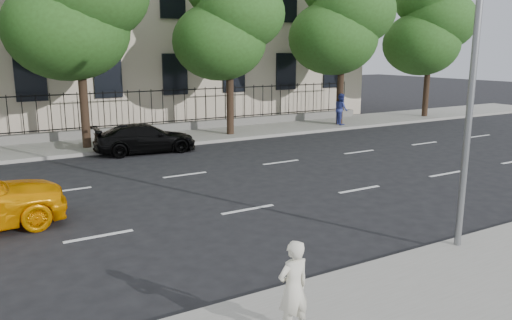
{
  "coord_description": "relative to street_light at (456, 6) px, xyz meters",
  "views": [
    {
      "loc": [
        -6.36,
        -8.86,
        4.25
      ],
      "look_at": [
        0.55,
        3.0,
        1.23
      ],
      "focal_mm": 35.0,
      "sensor_mm": 36.0,
      "label": 1
    }
  ],
  "objects": [
    {
      "name": "ground",
      "position": [
        -2.5,
        1.77,
        -5.15
      ],
      "size": [
        120.0,
        120.0,
        0.0
      ],
      "primitive_type": "plane",
      "color": "black",
      "rests_on": "ground"
    },
    {
      "name": "near_sidewalk",
      "position": [
        -2.5,
        -2.23,
        -5.07
      ],
      "size": [
        60.0,
        4.0,
        0.15
      ],
      "primitive_type": "cube",
      "color": "gray",
      "rests_on": "ground"
    },
    {
      "name": "far_sidewalk",
      "position": [
        -2.5,
        15.77,
        -5.07
      ],
      "size": [
        60.0,
        4.0,
        0.15
      ],
      "primitive_type": "cube",
      "color": "gray",
      "rests_on": "ground"
    },
    {
      "name": "lane_markings",
      "position": [
        -2.5,
        6.52,
        -5.14
      ],
      "size": [
        49.6,
        4.62,
        0.01
      ],
      "primitive_type": null,
      "color": "silver",
      "rests_on": "ground"
    },
    {
      "name": "iron_fence",
      "position": [
        -2.5,
        17.47,
        -4.5
      ],
      "size": [
        30.0,
        0.5,
        2.2
      ],
      "color": "slate",
      "rests_on": "far_sidewalk"
    },
    {
      "name": "street_light",
      "position": [
        0.0,
        0.0,
        0.0
      ],
      "size": [
        0.25,
        3.32,
        8.05
      ],
      "color": "slate",
      "rests_on": "near_sidewalk"
    },
    {
      "name": "tree_d",
      "position": [
        2.54,
        15.13,
        0.69
      ],
      "size": [
        5.34,
        4.94,
        8.84
      ],
      "color": "#382619",
      "rests_on": "far_sidewalk"
    },
    {
      "name": "tree_e",
      "position": [
        9.54,
        15.13,
        1.05
      ],
      "size": [
        5.71,
        5.31,
        9.46
      ],
      "color": "#382619",
      "rests_on": "far_sidewalk"
    },
    {
      "name": "tree_f",
      "position": [
        16.54,
        15.13,
        0.73
      ],
      "size": [
        5.52,
        5.12,
        9.01
      ],
      "color": "#382619",
      "rests_on": "far_sidewalk"
    },
    {
      "name": "black_sedan",
      "position": [
        -2.44,
        13.27,
        -4.53
      ],
      "size": [
        4.41,
        2.13,
        1.24
      ],
      "primitive_type": "imported",
      "rotation": [
        0.0,
        0.0,
        1.48
      ],
      "color": "black",
      "rests_on": "ground"
    },
    {
      "name": "woman_near",
      "position": [
        -5.05,
        -1.62,
        -4.26
      ],
      "size": [
        0.56,
        0.39,
        1.47
      ],
      "primitive_type": "imported",
      "rotation": [
        0.0,
        0.0,
        3.21
      ],
      "color": "beige",
      "rests_on": "near_sidewalk"
    },
    {
      "name": "pedestrian_far",
      "position": [
        9.41,
        14.74,
        -4.12
      ],
      "size": [
        0.89,
        1.01,
        1.76
      ],
      "primitive_type": "imported",
      "rotation": [
        0.0,
        0.0,
        1.27
      ],
      "color": "navy",
      "rests_on": "far_sidewalk"
    }
  ]
}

